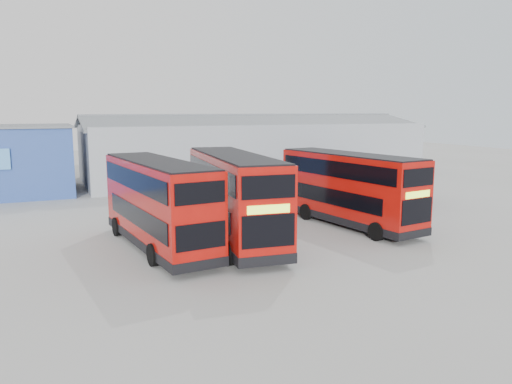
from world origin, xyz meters
The scene contains 6 objects.
ground_plane centered at (0.00, 0.00, 0.00)m, with size 120.00×120.00×0.00m, color gray.
maintenance_shed centered at (8.00, 20.00, 2.60)m, with size 30.50×12.00×5.89m.
double_decker_left centered at (-5.32, -1.17, 2.00)m, with size 3.39×9.69×4.02m.
double_decker_centre centered at (-1.79, -1.47, 2.09)m, with size 3.30×10.09×4.19m.
double_decker_right centered at (5.13, -0.61, 1.96)m, with size 3.62×9.52×3.94m.
single_decker_blue centered at (11.39, 7.10, 1.40)m, with size 3.41×10.58×2.82m.
Camera 1 is at (-9.87, -23.10, 6.20)m, focal length 35.00 mm.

